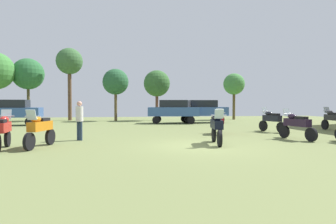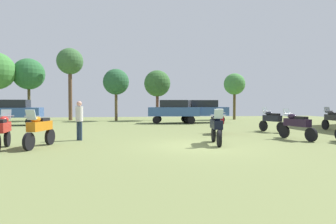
{
  "view_description": "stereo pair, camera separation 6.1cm",
  "coord_description": "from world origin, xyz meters",
  "px_view_note": "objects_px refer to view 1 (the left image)",
  "views": [
    {
      "loc": [
        -3.17,
        -11.64,
        1.75
      ],
      "look_at": [
        -0.6,
        5.71,
        1.23
      ],
      "focal_mm": 31.62,
      "sensor_mm": 36.0,
      "label": 1
    },
    {
      "loc": [
        -3.11,
        -11.64,
        1.75
      ],
      "look_at": [
        -0.6,
        5.71,
        1.23
      ],
      "focal_mm": 31.62,
      "sensor_mm": 36.0,
      "label": 2
    }
  ],
  "objects_px": {
    "motorcycle_1": "(3,130)",
    "tree_3": "(69,62)",
    "motorcycle_3": "(272,120)",
    "person_1": "(79,117)",
    "motorcycle_9": "(220,121)",
    "motorcycle_12": "(297,124)",
    "car_2": "(174,110)",
    "car_3": "(12,110)",
    "motorcycle_7": "(40,129)",
    "motorcycle_8": "(217,127)",
    "tree_2": "(157,84)",
    "tree_5": "(234,84)",
    "motorcycle_11": "(333,119)",
    "car_1": "(202,110)",
    "tree_6": "(116,82)",
    "tree_7": "(28,74)"
  },
  "relations": [
    {
      "from": "car_2",
      "to": "car_3",
      "type": "height_order",
      "value": "same"
    },
    {
      "from": "motorcycle_11",
      "to": "tree_3",
      "type": "distance_m",
      "value": 23.76
    },
    {
      "from": "motorcycle_12",
      "to": "motorcycle_3",
      "type": "bearing_deg",
      "value": 65.61
    },
    {
      "from": "motorcycle_11",
      "to": "car_3",
      "type": "distance_m",
      "value": 23.0
    },
    {
      "from": "car_3",
      "to": "tree_3",
      "type": "relative_size",
      "value": 0.6
    },
    {
      "from": "motorcycle_1",
      "to": "tree_2",
      "type": "bearing_deg",
      "value": 58.88
    },
    {
      "from": "tree_2",
      "to": "tree_7",
      "type": "xyz_separation_m",
      "value": [
        -12.84,
        1.88,
        0.95
      ]
    },
    {
      "from": "car_3",
      "to": "tree_6",
      "type": "relative_size",
      "value": 0.86
    },
    {
      "from": "motorcycle_7",
      "to": "car_1",
      "type": "height_order",
      "value": "car_1"
    },
    {
      "from": "car_2",
      "to": "tree_2",
      "type": "height_order",
      "value": "tree_2"
    },
    {
      "from": "motorcycle_1",
      "to": "tree_5",
      "type": "distance_m",
      "value": 24.43
    },
    {
      "from": "motorcycle_1",
      "to": "car_1",
      "type": "xyz_separation_m",
      "value": [
        11.35,
        13.72,
        0.44
      ]
    },
    {
      "from": "motorcycle_3",
      "to": "motorcycle_9",
      "type": "relative_size",
      "value": 1.01
    },
    {
      "from": "motorcycle_12",
      "to": "tree_6",
      "type": "distance_m",
      "value": 19.17
    },
    {
      "from": "tree_3",
      "to": "car_3",
      "type": "bearing_deg",
      "value": -116.81
    },
    {
      "from": "car_3",
      "to": "motorcycle_8",
      "type": "bearing_deg",
      "value": -137.81
    },
    {
      "from": "tree_2",
      "to": "motorcycle_9",
      "type": "bearing_deg",
      "value": -81.38
    },
    {
      "from": "motorcycle_1",
      "to": "motorcycle_8",
      "type": "distance_m",
      "value": 8.34
    },
    {
      "from": "motorcycle_7",
      "to": "car_1",
      "type": "xyz_separation_m",
      "value": [
        10.11,
        13.45,
        0.43
      ]
    },
    {
      "from": "tree_6",
      "to": "motorcycle_7",
      "type": "bearing_deg",
      "value": -97.82
    },
    {
      "from": "motorcycle_7",
      "to": "motorcycle_8",
      "type": "height_order",
      "value": "motorcycle_8"
    },
    {
      "from": "person_1",
      "to": "tree_7",
      "type": "bearing_deg",
      "value": 154.34
    },
    {
      "from": "motorcycle_11",
      "to": "tree_3",
      "type": "bearing_deg",
      "value": 145.25
    },
    {
      "from": "motorcycle_12",
      "to": "car_3",
      "type": "distance_m",
      "value": 20.39
    },
    {
      "from": "motorcycle_9",
      "to": "tree_2",
      "type": "relative_size",
      "value": 0.4
    },
    {
      "from": "motorcycle_11",
      "to": "motorcycle_7",
      "type": "bearing_deg",
      "value": -160.87
    },
    {
      "from": "motorcycle_9",
      "to": "motorcycle_12",
      "type": "bearing_deg",
      "value": -32.25
    },
    {
      "from": "car_2",
      "to": "person_1",
      "type": "relative_size",
      "value": 2.5
    },
    {
      "from": "tree_3",
      "to": "tree_2",
      "type": "bearing_deg",
      "value": -8.29
    },
    {
      "from": "motorcycle_12",
      "to": "tree_5",
      "type": "distance_m",
      "value": 17.62
    },
    {
      "from": "motorcycle_9",
      "to": "car_3",
      "type": "bearing_deg",
      "value": 164.13
    },
    {
      "from": "motorcycle_3",
      "to": "person_1",
      "type": "distance_m",
      "value": 11.14
    },
    {
      "from": "motorcycle_7",
      "to": "motorcycle_9",
      "type": "height_order",
      "value": "motorcycle_7"
    },
    {
      "from": "motorcycle_12",
      "to": "tree_6",
      "type": "xyz_separation_m",
      "value": [
        -8.94,
        16.67,
        3.09
      ]
    },
    {
      "from": "motorcycle_8",
      "to": "tree_3",
      "type": "relative_size",
      "value": 0.3
    },
    {
      "from": "motorcycle_1",
      "to": "motorcycle_7",
      "type": "xyz_separation_m",
      "value": [
        1.25,
        0.27,
        0.01
      ]
    },
    {
      "from": "motorcycle_3",
      "to": "person_1",
      "type": "bearing_deg",
      "value": 175.49
    },
    {
      "from": "person_1",
      "to": "tree_5",
      "type": "distance_m",
      "value": 21.02
    },
    {
      "from": "car_1",
      "to": "tree_7",
      "type": "xyz_separation_m",
      "value": [
        -16.43,
        6.06,
        3.48
      ]
    },
    {
      "from": "motorcycle_11",
      "to": "car_1",
      "type": "xyz_separation_m",
      "value": [
        -6.14,
        8.65,
        0.44
      ]
    },
    {
      "from": "motorcycle_1",
      "to": "tree_3",
      "type": "xyz_separation_m",
      "value": [
        -0.94,
        19.17,
        5.11
      ]
    },
    {
      "from": "tree_2",
      "to": "tree_3",
      "type": "distance_m",
      "value": 9.05
    },
    {
      "from": "motorcycle_8",
      "to": "tree_5",
      "type": "distance_m",
      "value": 19.82
    },
    {
      "from": "car_3",
      "to": "tree_7",
      "type": "bearing_deg",
      "value": 4.52
    },
    {
      "from": "motorcycle_9",
      "to": "motorcycle_12",
      "type": "xyz_separation_m",
      "value": [
        2.76,
        -3.03,
        0.02
      ]
    },
    {
      "from": "tree_5",
      "to": "car_1",
      "type": "bearing_deg",
      "value": -136.11
    },
    {
      "from": "tree_5",
      "to": "motorcycle_1",
      "type": "bearing_deg",
      "value": -131.34
    },
    {
      "from": "motorcycle_1",
      "to": "tree_5",
      "type": "relative_size",
      "value": 0.43
    },
    {
      "from": "motorcycle_7",
      "to": "motorcycle_12",
      "type": "distance_m",
      "value": 11.39
    },
    {
      "from": "motorcycle_9",
      "to": "person_1",
      "type": "relative_size",
      "value": 1.1
    }
  ]
}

